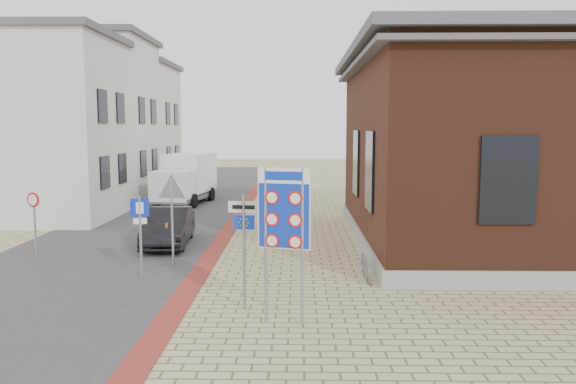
% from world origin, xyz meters
% --- Properties ---
extents(ground, '(120.00, 120.00, 0.00)m').
position_xyz_m(ground, '(0.00, 0.00, 0.00)').
color(ground, tan).
rests_on(ground, ground).
extents(road_strip, '(7.00, 60.00, 0.02)m').
position_xyz_m(road_strip, '(-5.50, 15.00, 0.01)').
color(road_strip, '#38383A').
rests_on(road_strip, ground).
extents(curb_strip, '(0.60, 40.00, 0.02)m').
position_xyz_m(curb_strip, '(-2.00, 10.00, 0.01)').
color(curb_strip, maroon).
rests_on(curb_strip, ground).
extents(brick_building, '(13.00, 13.00, 6.80)m').
position_xyz_m(brick_building, '(8.99, 7.00, 3.49)').
color(brick_building, gray).
rests_on(brick_building, ground).
extents(townhouse_near, '(7.40, 6.40, 8.30)m').
position_xyz_m(townhouse_near, '(-10.99, 12.00, 4.17)').
color(townhouse_near, beige).
rests_on(townhouse_near, ground).
extents(townhouse_mid, '(7.40, 6.40, 9.10)m').
position_xyz_m(townhouse_mid, '(-10.99, 18.00, 4.57)').
color(townhouse_mid, beige).
rests_on(townhouse_mid, ground).
extents(townhouse_far, '(7.40, 6.40, 8.30)m').
position_xyz_m(townhouse_far, '(-10.99, 24.00, 4.17)').
color(townhouse_far, beige).
rests_on(townhouse_far, ground).
extents(bike_rack, '(0.08, 1.80, 0.60)m').
position_xyz_m(bike_rack, '(2.65, 2.20, 0.26)').
color(bike_rack, slate).
rests_on(bike_rack, ground).
extents(sedan, '(1.65, 4.05, 1.31)m').
position_xyz_m(sedan, '(-3.73, 6.31, 0.65)').
color(sedan, black).
rests_on(sedan, ground).
extents(box_truck, '(2.77, 5.35, 2.67)m').
position_xyz_m(box_truck, '(-5.28, 17.11, 1.38)').
color(box_truck, slate).
rests_on(box_truck, ground).
extents(border_sign, '(1.10, 0.32, 3.29)m').
position_xyz_m(border_sign, '(0.50, -1.50, 2.38)').
color(border_sign, gray).
rests_on(border_sign, ground).
extents(essen_sign, '(0.71, 0.14, 2.63)m').
position_xyz_m(essen_sign, '(-0.42, -0.60, 1.76)').
color(essen_sign, gray).
rests_on(essen_sign, ground).
extents(parking_sign, '(0.49, 0.17, 2.26)m').
position_xyz_m(parking_sign, '(-3.50, 2.00, 1.52)').
color(parking_sign, gray).
rests_on(parking_sign, ground).
extents(yield_sign, '(0.95, 0.18, 2.67)m').
position_xyz_m(yield_sign, '(-2.96, 3.50, 2.05)').
color(yield_sign, gray).
rests_on(yield_sign, ground).
extents(speed_sign, '(0.46, 0.19, 2.05)m').
position_xyz_m(speed_sign, '(-7.68, 4.69, 1.34)').
color(speed_sign, gray).
rests_on(speed_sign, ground).
extents(bollard, '(0.12, 0.12, 1.01)m').
position_xyz_m(bollard, '(-3.50, 5.00, 0.51)').
color(bollard, '#E65B0C').
rests_on(bollard, ground).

